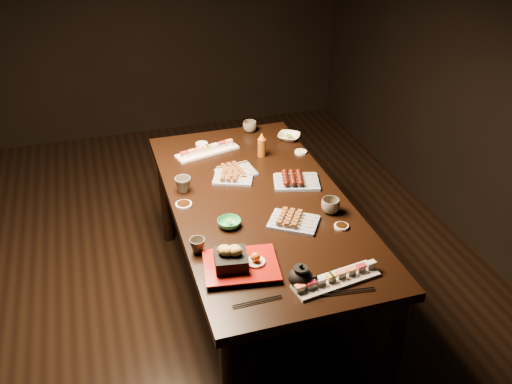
{
  "coord_description": "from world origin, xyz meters",
  "views": [
    {
      "loc": [
        -0.33,
        -2.58,
        2.34
      ],
      "look_at": [
        0.43,
        -0.1,
        0.77
      ],
      "focal_mm": 40.0,
      "sensor_mm": 36.0,
      "label": 1
    }
  ],
  "objects_px": {
    "edamame_bowl_cream": "(289,137)",
    "condiment_bottle": "(262,145)",
    "yakitori_plate_center": "(233,175)",
    "teapot": "(300,275)",
    "dining_table": "(259,257)",
    "teacup_near_left": "(198,245)",
    "sushi_platter_near": "(336,277)",
    "tempura_tray": "(241,258)",
    "teacup_mid_right": "(330,206)",
    "sushi_platter_far": "(207,149)",
    "yakitori_plate_left": "(236,169)",
    "teacup_far_right": "(250,127)",
    "teacup_far_left": "(183,185)",
    "yakitori_plate_right": "(294,218)",
    "edamame_bowl_green": "(229,223)"
  },
  "relations": [
    {
      "from": "sushi_platter_far",
      "to": "yakitori_plate_left",
      "type": "relative_size",
      "value": 1.84
    },
    {
      "from": "tempura_tray",
      "to": "condiment_bottle",
      "type": "relative_size",
      "value": 2.16
    },
    {
      "from": "yakitori_plate_left",
      "to": "yakitori_plate_right",
      "type": "bearing_deg",
      "value": -83.48
    },
    {
      "from": "sushi_platter_far",
      "to": "edamame_bowl_cream",
      "type": "bearing_deg",
      "value": 168.53
    },
    {
      "from": "yakitori_plate_center",
      "to": "edamame_bowl_cream",
      "type": "relative_size",
      "value": 1.57
    },
    {
      "from": "yakitori_plate_right",
      "to": "teapot",
      "type": "distance_m",
      "value": 0.46
    },
    {
      "from": "sushi_platter_near",
      "to": "teacup_far_right",
      "type": "bearing_deg",
      "value": 78.37
    },
    {
      "from": "yakitori_plate_right",
      "to": "teacup_far_right",
      "type": "xyz_separation_m",
      "value": [
        0.09,
        1.08,
        0.01
      ]
    },
    {
      "from": "yakitori_plate_left",
      "to": "edamame_bowl_green",
      "type": "xyz_separation_m",
      "value": [
        -0.17,
        -0.5,
        -0.01
      ]
    },
    {
      "from": "tempura_tray",
      "to": "teapot",
      "type": "xyz_separation_m",
      "value": [
        0.21,
        -0.17,
        -0.01
      ]
    },
    {
      "from": "yakitori_plate_right",
      "to": "edamame_bowl_green",
      "type": "distance_m",
      "value": 0.32
    },
    {
      "from": "yakitori_plate_left",
      "to": "teacup_far_right",
      "type": "xyz_separation_m",
      "value": [
        0.23,
        0.51,
        0.01
      ]
    },
    {
      "from": "teacup_far_left",
      "to": "dining_table",
      "type": "bearing_deg",
      "value": -29.56
    },
    {
      "from": "yakitori_plate_left",
      "to": "teacup_mid_right",
      "type": "relative_size",
      "value": 2.23
    },
    {
      "from": "sushi_platter_near",
      "to": "edamame_bowl_green",
      "type": "relative_size",
      "value": 3.37
    },
    {
      "from": "teapot",
      "to": "yakitori_plate_right",
      "type": "bearing_deg",
      "value": 104.49
    },
    {
      "from": "teacup_mid_right",
      "to": "sushi_platter_far",
      "type": "bearing_deg",
      "value": 118.66
    },
    {
      "from": "sushi_platter_near",
      "to": "sushi_platter_far",
      "type": "relative_size",
      "value": 0.99
    },
    {
      "from": "sushi_platter_near",
      "to": "sushi_platter_far",
      "type": "bearing_deg",
      "value": 92.1
    },
    {
      "from": "sushi_platter_far",
      "to": "teacup_near_left",
      "type": "bearing_deg",
      "value": 59.88
    },
    {
      "from": "sushi_platter_near",
      "to": "teapot",
      "type": "distance_m",
      "value": 0.16
    },
    {
      "from": "dining_table",
      "to": "condiment_bottle",
      "type": "xyz_separation_m",
      "value": [
        0.16,
        0.47,
        0.45
      ]
    },
    {
      "from": "yakitori_plate_right",
      "to": "teapot",
      "type": "relative_size",
      "value": 1.89
    },
    {
      "from": "edamame_bowl_cream",
      "to": "condiment_bottle",
      "type": "bearing_deg",
      "value": -144.42
    },
    {
      "from": "teapot",
      "to": "edamame_bowl_green",
      "type": "bearing_deg",
      "value": 140.53
    },
    {
      "from": "sushi_platter_near",
      "to": "teacup_far_right",
      "type": "height_order",
      "value": "teacup_far_right"
    },
    {
      "from": "dining_table",
      "to": "yakitori_plate_right",
      "type": "distance_m",
      "value": 0.49
    },
    {
      "from": "edamame_bowl_green",
      "to": "edamame_bowl_cream",
      "type": "bearing_deg",
      "value": 53.67
    },
    {
      "from": "yakitori_plate_center",
      "to": "teapot",
      "type": "relative_size",
      "value": 1.74
    },
    {
      "from": "dining_table",
      "to": "teacup_far_left",
      "type": "xyz_separation_m",
      "value": [
        -0.36,
        0.2,
        0.42
      ]
    },
    {
      "from": "dining_table",
      "to": "sushi_platter_near",
      "type": "xyz_separation_m",
      "value": [
        0.12,
        -0.72,
        0.4
      ]
    },
    {
      "from": "teacup_mid_right",
      "to": "condiment_bottle",
      "type": "relative_size",
      "value": 0.64
    },
    {
      "from": "sushi_platter_near",
      "to": "teacup_far_left",
      "type": "bearing_deg",
      "value": 108.53
    },
    {
      "from": "tempura_tray",
      "to": "teacup_near_left",
      "type": "xyz_separation_m",
      "value": [
        -0.16,
        0.18,
        -0.03
      ]
    },
    {
      "from": "yakitori_plate_left",
      "to": "teacup_near_left",
      "type": "distance_m",
      "value": 0.75
    },
    {
      "from": "edamame_bowl_cream",
      "to": "teapot",
      "type": "distance_m",
      "value": 1.4
    },
    {
      "from": "yakitori_plate_left",
      "to": "teacup_far_right",
      "type": "height_order",
      "value": "teacup_far_right"
    },
    {
      "from": "teapot",
      "to": "tempura_tray",
      "type": "bearing_deg",
      "value": 171.88
    },
    {
      "from": "yakitori_plate_center",
      "to": "teacup_far_left",
      "type": "relative_size",
      "value": 2.45
    },
    {
      "from": "yakitori_plate_center",
      "to": "edamame_bowl_green",
      "type": "distance_m",
      "value": 0.46
    },
    {
      "from": "yakitori_plate_left",
      "to": "condiment_bottle",
      "type": "xyz_separation_m",
      "value": [
        0.2,
        0.16,
        0.05
      ]
    },
    {
      "from": "yakitori_plate_center",
      "to": "teacup_near_left",
      "type": "bearing_deg",
      "value": -96.8
    },
    {
      "from": "teapot",
      "to": "sushi_platter_far",
      "type": "bearing_deg",
      "value": 125.95
    },
    {
      "from": "sushi_platter_near",
      "to": "tempura_tray",
      "type": "distance_m",
      "value": 0.42
    },
    {
      "from": "sushi_platter_far",
      "to": "condiment_bottle",
      "type": "relative_size",
      "value": 2.6
    },
    {
      "from": "tempura_tray",
      "to": "condiment_bottle",
      "type": "xyz_separation_m",
      "value": [
        0.41,
        0.99,
        0.02
      ]
    },
    {
      "from": "dining_table",
      "to": "sushi_platter_far",
      "type": "relative_size",
      "value": 4.62
    },
    {
      "from": "edamame_bowl_cream",
      "to": "teacup_mid_right",
      "type": "xyz_separation_m",
      "value": [
        -0.09,
        -0.86,
        0.02
      ]
    },
    {
      "from": "dining_table",
      "to": "edamame_bowl_cream",
      "type": "height_order",
      "value": "edamame_bowl_cream"
    },
    {
      "from": "edamame_bowl_cream",
      "to": "teacup_mid_right",
      "type": "bearing_deg",
      "value": -95.8
    }
  ]
}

